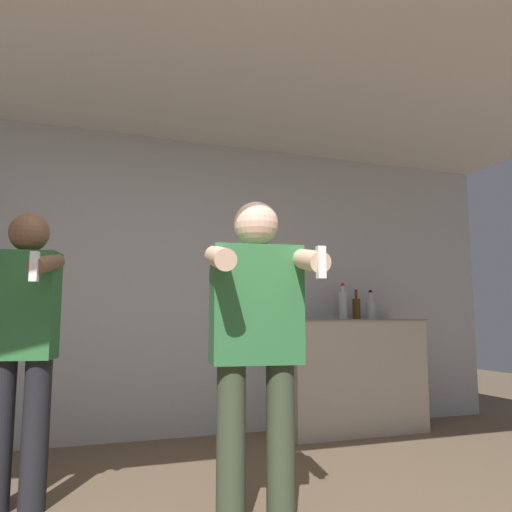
{
  "coord_description": "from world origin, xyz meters",
  "views": [
    {
      "loc": [
        -0.45,
        -1.6,
        0.97
      ],
      "look_at": [
        0.36,
        0.7,
        1.28
      ],
      "focal_mm": 35.0,
      "sensor_mm": 36.0,
      "label": 1
    }
  ],
  "objects_px": {
    "bottle_dark_rum": "(371,309)",
    "person_woman_foreground": "(257,333)",
    "bottle_clear_vodka": "(343,304)",
    "person_man_side": "(22,338)",
    "bottle_short_whiskey": "(356,308)"
  },
  "relations": [
    {
      "from": "bottle_clear_vodka",
      "to": "person_woman_foreground",
      "type": "height_order",
      "value": "person_woman_foreground"
    },
    {
      "from": "bottle_short_whiskey",
      "to": "person_man_side",
      "type": "height_order",
      "value": "person_man_side"
    },
    {
      "from": "bottle_clear_vodka",
      "to": "person_man_side",
      "type": "bearing_deg",
      "value": -156.08
    },
    {
      "from": "bottle_dark_rum",
      "to": "person_woman_foreground",
      "type": "xyz_separation_m",
      "value": [
        -1.76,
        -1.77,
        -0.16
      ]
    },
    {
      "from": "person_woman_foreground",
      "to": "bottle_clear_vodka",
      "type": "bearing_deg",
      "value": 50.3
    },
    {
      "from": "bottle_dark_rum",
      "to": "bottle_short_whiskey",
      "type": "bearing_deg",
      "value": -180.0
    },
    {
      "from": "bottle_short_whiskey",
      "to": "person_woman_foreground",
      "type": "height_order",
      "value": "person_woman_foreground"
    },
    {
      "from": "person_woman_foreground",
      "to": "person_man_side",
      "type": "xyz_separation_m",
      "value": [
        -1.09,
        0.63,
        -0.04
      ]
    },
    {
      "from": "bottle_short_whiskey",
      "to": "person_man_side",
      "type": "relative_size",
      "value": 0.19
    },
    {
      "from": "bottle_dark_rum",
      "to": "person_man_side",
      "type": "distance_m",
      "value": 3.07
    },
    {
      "from": "bottle_short_whiskey",
      "to": "bottle_dark_rum",
      "type": "relative_size",
      "value": 1.08
    },
    {
      "from": "bottle_short_whiskey",
      "to": "person_woman_foreground",
      "type": "bearing_deg",
      "value": -132.28
    },
    {
      "from": "bottle_clear_vodka",
      "to": "person_man_side",
      "type": "height_order",
      "value": "person_man_side"
    },
    {
      "from": "bottle_clear_vodka",
      "to": "bottle_short_whiskey",
      "type": "xyz_separation_m",
      "value": [
        0.14,
        0.0,
        -0.03
      ]
    },
    {
      "from": "bottle_short_whiskey",
      "to": "bottle_dark_rum",
      "type": "xyz_separation_m",
      "value": [
        0.15,
        0.0,
        -0.01
      ]
    }
  ]
}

